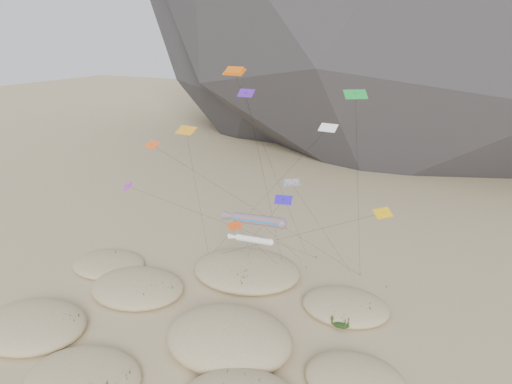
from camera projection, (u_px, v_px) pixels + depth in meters
ground at (187, 348)px, 53.51m from camera, size 500.00×500.00×0.00m
dunes at (196, 320)px, 57.56m from camera, size 49.19×38.69×4.41m
dune_grass at (205, 326)px, 56.15m from camera, size 42.42×27.21×1.41m
kite_stakes at (293, 265)px, 72.10m from camera, size 26.07×7.20×0.30m
rainbow_tube_kite at (255, 220)px, 58.59m from camera, size 8.88×14.98×12.29m
white_tube_kite at (252, 239)px, 57.80m from camera, size 9.70×11.80×10.03m
orange_parafoil at (235, 74)px, 58.68m from camera, size 5.88×14.59×28.46m
multi_parafoil at (293, 184)px, 56.96m from camera, size 5.13×13.28×16.38m
delta_kites at (250, 157)px, 56.92m from camera, size 34.22×20.80×26.49m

